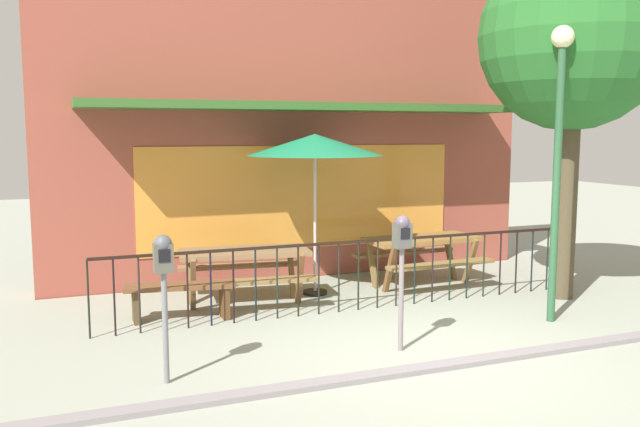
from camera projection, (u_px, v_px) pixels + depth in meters
name	position (u px, v px, depth m)	size (l,w,h in m)	color
ground	(432.00, 353.00, 7.35)	(40.00, 40.00, 0.00)	gray
pub_storefront	(298.00, 115.00, 11.06)	(8.30, 1.49, 5.44)	brown
patio_fence_front	(359.00, 262.00, 9.06)	(6.99, 0.04, 0.97)	black
picnic_table_left	(244.00, 261.00, 9.40)	(1.95, 1.56, 0.79)	olive
picnic_table_right	(422.00, 247.00, 10.53)	(1.87, 1.45, 0.79)	olive
patio_umbrella	(315.00, 146.00, 9.76)	(1.99, 1.99, 2.40)	black
patio_bench	(181.00, 294.00, 8.60)	(1.43, 0.56, 0.48)	brown
parking_meter_near	(402.00, 247.00, 7.31)	(0.18, 0.17, 1.52)	slate
parking_meter_far	(164.00, 269.00, 6.35)	(0.18, 0.17, 1.46)	slate
street_tree	(573.00, 39.00, 9.37)	(2.64, 2.64, 5.07)	#473D29
street_lamp	(559.00, 130.00, 8.30)	(0.28, 0.28, 3.72)	#2A5635
curb_edge	(454.00, 366.00, 6.94)	(11.62, 0.20, 0.11)	gray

